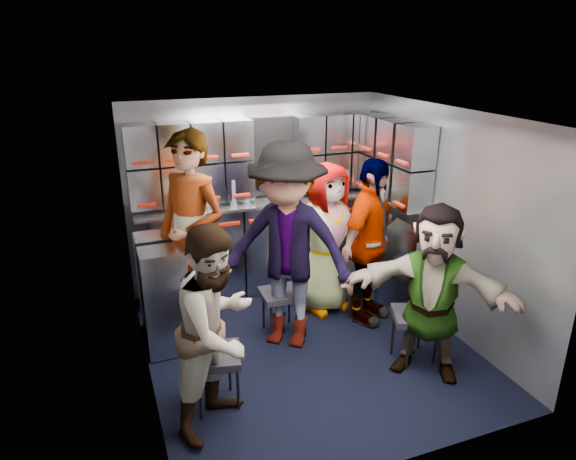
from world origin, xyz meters
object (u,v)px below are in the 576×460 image
object	(u,v)px
jump_seat_mid_right	(358,273)
attendant_arc_e	(432,292)
jump_seat_mid_left	(280,296)
attendant_arc_d	(369,243)
attendant_arc_c	(326,238)
attendant_arc_a	(217,329)
attendant_arc_b	(287,248)
attendant_standing	(192,240)
jump_seat_near_right	(416,318)
jump_seat_near_left	(214,359)
jump_seat_center	(318,268)

from	to	relation	value
jump_seat_mid_right	attendant_arc_e	bearing A→B (deg)	-87.35
jump_seat_mid_left	attendant_arc_d	distance (m)	0.99
attendant_arc_e	attendant_arc_c	bearing A→B (deg)	146.72
attendant_arc_a	attendant_arc_c	xyz separation A→B (m)	(1.42, 1.29, 0.01)
jump_seat_mid_left	attendant_arc_b	distance (m)	0.59
attendant_standing	jump_seat_near_right	bearing A→B (deg)	21.41
attendant_standing	attendant_arc_c	bearing A→B (deg)	56.71
jump_seat_near_left	attendant_standing	xyz separation A→B (m)	(0.07, 1.02, 0.57)
attendant_arc_e	jump_seat_near_left	bearing A→B (deg)	-144.36
jump_seat_center	attendant_arc_a	bearing A→B (deg)	-134.16
jump_seat_near_right	attendant_arc_a	bearing A→B (deg)	-174.90
jump_seat_center	attendant_arc_b	world-z (taller)	attendant_arc_b
jump_seat_near_right	attendant_standing	xyz separation A→B (m)	(-1.70, 1.04, 0.58)
jump_seat_mid_left	attendant_arc_c	bearing A→B (deg)	25.64
jump_seat_near_left	attendant_arc_d	distance (m)	1.91
jump_seat_mid_right	attendant_standing	bearing A→B (deg)	176.92
jump_seat_center	attendant_arc_a	size ratio (longest dim) A/B	0.27
jump_seat_center	jump_seat_near_right	world-z (taller)	jump_seat_near_right
jump_seat_near_right	attendant_arc_d	distance (m)	0.88
attendant_arc_e	attendant_arc_d	bearing A→B (deg)	135.34
jump_seat_center	attendant_arc_d	distance (m)	0.76
attendant_arc_c	jump_seat_near_right	bearing A→B (deg)	-86.34
jump_seat_near_left	attendant_arc_e	distance (m)	1.81
jump_seat_mid_left	attendant_arc_a	xyz separation A→B (m)	(-0.83, -1.00, 0.39)
jump_seat_center	attendant_standing	xyz separation A→B (m)	(-1.36, -0.27, 0.61)
attendant_arc_b	attendant_arc_c	distance (m)	0.77
jump_seat_mid_left	jump_seat_mid_right	world-z (taller)	jump_seat_mid_right
jump_seat_near_left	attendant_arc_a	bearing A→B (deg)	-90.00
attendant_arc_e	jump_seat_near_right	bearing A→B (deg)	132.18
jump_seat_near_right	attendant_arc_c	xyz separation A→B (m)	(-0.34, 1.13, 0.38)
attendant_arc_a	attendant_arc_e	bearing A→B (deg)	-41.44
attendant_arc_a	attendant_arc_d	distance (m)	1.95
jump_seat_near_right	attendant_arc_e	distance (m)	0.39
jump_seat_center	attendant_arc_d	world-z (taller)	attendant_arc_d
attendant_standing	attendant_arc_c	world-z (taller)	attendant_standing
attendant_arc_e	jump_seat_center	bearing A→B (deg)	145.03
attendant_arc_d	attendant_arc_e	bearing A→B (deg)	-121.75
jump_seat_center	attendant_arc_b	bearing A→B (deg)	-132.71
jump_seat_mid_left	attendant_standing	distance (m)	0.99
jump_seat_mid_left	attendant_arc_b	size ratio (longest dim) A/B	0.23
jump_seat_near_left	attendant_arc_c	size ratio (longest dim) A/B	0.30
jump_seat_mid_right	jump_seat_near_left	bearing A→B (deg)	-151.55
jump_seat_mid_left	jump_seat_near_right	size ratio (longest dim) A/B	0.87
jump_seat_mid_left	jump_seat_near_right	distance (m)	1.26
jump_seat_near_left	jump_seat_mid_left	distance (m)	1.17
attendant_arc_a	attendant_arc_d	xyz separation A→B (m)	(1.71, 0.93, 0.05)
attendant_arc_a	jump_seat_near_left	bearing A→B (deg)	49.29
attendant_arc_b	attendant_arc_e	world-z (taller)	attendant_arc_b
attendant_arc_d	jump_seat_near_left	bearing A→B (deg)	168.69
jump_seat_near_right	attendant_arc_e	size ratio (longest dim) A/B	0.33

